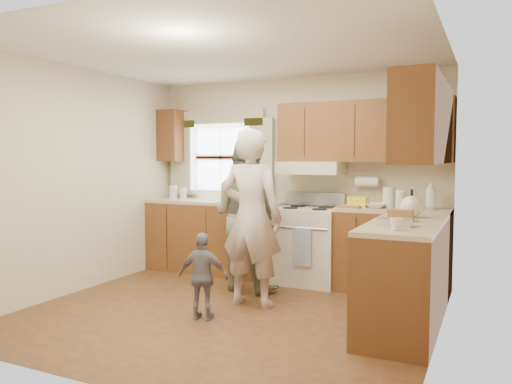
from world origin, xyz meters
The scene contains 6 objects.
room centered at (0.00, 0.00, 1.25)m, with size 3.80×3.80×3.80m.
kitchen_fixtures centered at (0.61, 1.08, 0.84)m, with size 3.80×2.25×2.15m.
stove centered at (0.30, 1.44, 0.47)m, with size 0.76×0.67×1.07m.
woman_left centered at (0.09, 0.31, 0.90)m, with size 0.65×0.43×1.79m, color #BFB3A8.
woman_right centered at (-0.24, 0.85, 0.85)m, with size 0.82×0.64×1.69m, color #243F25.
child centered at (-0.11, -0.29, 0.41)m, with size 0.47×0.20×0.81m, color slate.
Camera 1 is at (2.28, -4.17, 1.50)m, focal length 35.00 mm.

